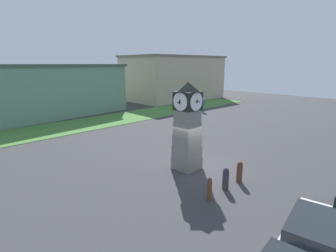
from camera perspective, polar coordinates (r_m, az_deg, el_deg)
The scene contains 10 objects.
ground_plane at distance 15.56m, azimuth 6.08°, elevation -8.95°, with size 81.46×81.46×0.00m, color #38383A.
clock_tower at distance 14.65m, azimuth 4.22°, elevation -0.34°, with size 1.63×1.57×4.94m.
bollard_near_tower at distance 11.95m, azimuth 9.02°, elevation -13.38°, with size 0.21×0.21×1.07m.
bollard_mid_row at distance 13.05m, azimuth 12.44°, elevation -11.08°, with size 0.31×0.31×1.10m.
bollard_far_row at distance 13.95m, azimuth 15.30°, elevation -9.57°, with size 0.29×0.29×1.12m.
car_near_tower at distance 9.76m, azimuth 29.98°, elevation -20.46°, with size 4.19×2.35×1.43m.
pedestrian_near_bench at distance 33.18m, azimuth 7.54°, elevation 4.78°, with size 0.42×0.47×1.72m.
warehouse_blue_far at distance 33.80m, azimuth -27.22°, elevation 6.92°, with size 20.50×11.46×5.86m.
storefront_low_left at distance 45.22m, azimuth 1.19°, elevation 10.49°, with size 16.58×10.38×7.19m.
grass_verge_far at distance 28.04m, azimuth -15.25°, elevation 0.83°, with size 48.88×5.68×0.04m, color #477A38.
Camera 1 is at (-11.22, -9.02, 5.89)m, focal length 28.00 mm.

